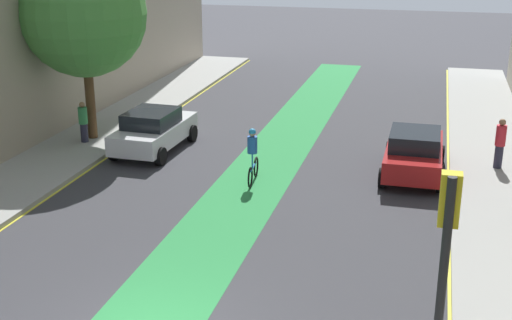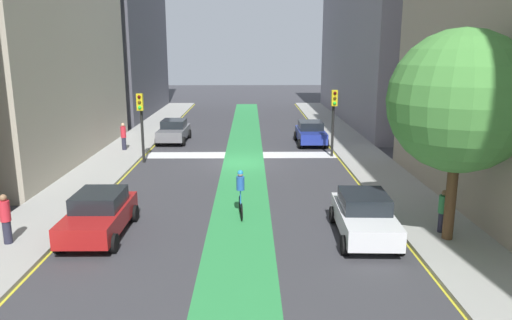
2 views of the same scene
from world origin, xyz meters
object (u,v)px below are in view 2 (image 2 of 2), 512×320
(car_grey_right_near, at_px, (174,131))
(traffic_signal_near_right, at_px, (141,115))
(traffic_signal_near_left, at_px, (334,110))
(street_tree_near, at_px, (460,101))
(pedestrian_sidewalk_right_a, at_px, (124,136))
(cyclist_in_lane, at_px, (241,192))
(car_red_right_far, at_px, (99,214))
(pedestrian_sidewalk_left_a, at_px, (443,211))
(car_blue_left_near, at_px, (311,133))
(car_white_left_far, at_px, (364,215))
(pedestrian_sidewalk_right_b, at_px, (6,218))

(car_grey_right_near, bearing_deg, traffic_signal_near_right, 82.91)
(traffic_signal_near_left, bearing_deg, street_tree_near, 97.30)
(car_grey_right_near, distance_m, street_tree_near, 22.57)
(traffic_signal_near_left, relative_size, pedestrian_sidewalk_right_a, 2.35)
(traffic_signal_near_left, bearing_deg, pedestrian_sidewalk_right_a, -6.67)
(cyclist_in_lane, bearing_deg, car_grey_right_near, -72.10)
(car_red_right_far, distance_m, pedestrian_sidewalk_left_a, 12.23)
(car_red_right_far, height_order, street_tree_near, street_tree_near)
(traffic_signal_near_left, relative_size, cyclist_in_lane, 2.21)
(car_red_right_far, bearing_deg, car_blue_left_near, -119.79)
(traffic_signal_near_right, bearing_deg, car_grey_right_near, -97.09)
(car_red_right_far, xyz_separation_m, car_white_left_far, (-9.41, 0.28, 0.00))
(car_blue_left_near, distance_m, pedestrian_sidewalk_left_a, 17.20)
(traffic_signal_near_left, distance_m, car_red_right_far, 16.60)
(car_grey_right_near, xyz_separation_m, pedestrian_sidewalk_right_b, (2.72, 18.76, 0.22))
(pedestrian_sidewalk_right_a, bearing_deg, cyclist_in_lane, 122.37)
(car_blue_left_near, height_order, cyclist_in_lane, cyclist_in_lane)
(traffic_signal_near_left, height_order, street_tree_near, street_tree_near)
(car_red_right_far, height_order, cyclist_in_lane, cyclist_in_lane)
(car_white_left_far, bearing_deg, traffic_signal_near_left, -94.60)
(car_blue_left_near, distance_m, street_tree_near, 18.26)
(car_white_left_far, relative_size, pedestrian_sidewalk_right_b, 2.48)
(car_white_left_far, height_order, pedestrian_sidewalk_right_a, pedestrian_sidewalk_right_a)
(car_blue_left_near, bearing_deg, pedestrian_sidewalk_left_a, 98.74)
(traffic_signal_near_left, xyz_separation_m, pedestrian_sidewalk_left_a, (-1.77, 12.93, -1.95))
(traffic_signal_near_right, relative_size, pedestrian_sidewalk_left_a, 2.60)
(car_white_left_far, bearing_deg, car_blue_left_near, -90.67)
(pedestrian_sidewalk_left_a, bearing_deg, car_white_left_far, 1.45)
(car_blue_left_near, relative_size, pedestrian_sidewalk_right_a, 2.41)
(pedestrian_sidewalk_left_a, height_order, pedestrian_sidewalk_right_b, pedestrian_sidewalk_right_b)
(pedestrian_sidewalk_left_a, distance_m, street_tree_near, 3.99)
(street_tree_near, bearing_deg, car_blue_left_near, -81.66)
(pedestrian_sidewalk_right_a, bearing_deg, traffic_signal_near_left, 173.33)
(traffic_signal_near_right, xyz_separation_m, cyclist_in_lane, (-5.86, 9.15, -1.87))
(car_grey_right_near, distance_m, car_white_left_far, 20.32)
(traffic_signal_near_left, bearing_deg, car_grey_right_near, -25.35)
(traffic_signal_near_left, xyz_separation_m, car_red_right_far, (10.46, 12.73, -2.08))
(pedestrian_sidewalk_right_b, bearing_deg, pedestrian_sidewalk_right_a, -90.14)
(car_red_right_far, bearing_deg, pedestrian_sidewalk_right_a, -79.17)
(pedestrian_sidewalk_right_b, bearing_deg, car_white_left_far, -176.36)
(traffic_signal_near_left, distance_m, pedestrian_sidewalk_right_b, 19.19)
(car_grey_right_near, bearing_deg, pedestrian_sidewalk_left_a, 124.41)
(car_white_left_far, bearing_deg, pedestrian_sidewalk_right_b, 3.64)
(pedestrian_sidewalk_right_b, bearing_deg, traffic_signal_near_right, -98.87)
(car_blue_left_near, relative_size, car_grey_right_near, 0.99)
(traffic_signal_near_right, distance_m, car_grey_right_near, 6.85)
(cyclist_in_lane, height_order, pedestrian_sidewalk_left_a, cyclist_in_lane)
(car_white_left_far, distance_m, cyclist_in_lane, 4.99)
(cyclist_in_lane, distance_m, street_tree_near, 8.67)
(car_grey_right_near, bearing_deg, car_red_right_far, 90.14)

